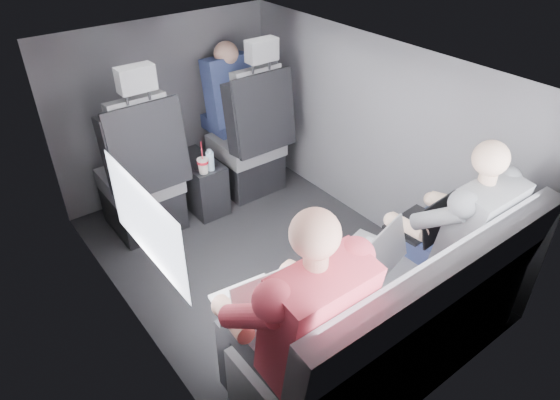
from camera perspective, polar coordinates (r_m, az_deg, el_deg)
floor at (r=3.37m, az=-1.36°, el=-7.25°), size 2.60×2.60×0.00m
ceiling at (r=2.69m, az=-1.75°, el=15.09°), size 2.60×2.60×0.00m
panel_left at (r=2.64m, az=-17.54°, el=-3.59°), size 0.02×2.60×1.35m
panel_right at (r=3.51m, az=10.52°, el=7.20°), size 0.02×2.60×1.35m
panel_front at (r=3.99m, az=-12.80°, el=10.23°), size 1.80×0.02×1.35m
panel_back at (r=2.27m, az=18.64°, el=-11.03°), size 1.80×0.02×1.35m
side_window at (r=2.28m, az=-15.15°, el=-2.58°), size 0.02×0.75×0.42m
seatbelt at (r=3.64m, az=-2.07°, el=10.89°), size 0.35×0.11×0.59m
front_seat_left at (r=3.58m, az=-15.36°, el=2.02°), size 0.52×0.58×1.26m
front_seat_right at (r=3.93m, az=-3.40°, el=6.26°), size 0.52×0.58×1.26m
center_console at (r=3.86m, az=-9.15°, el=1.91°), size 0.24×0.48×0.41m
rear_bench at (r=2.61m, az=12.93°, el=-14.07°), size 1.60×0.57×0.92m
soda_cup at (r=3.56m, az=-8.78°, el=3.95°), size 0.08×0.08×0.25m
water_bottle at (r=3.59m, az=-7.98°, el=4.48°), size 0.06×0.06×0.16m
laptop_white at (r=2.23m, az=-3.06°, el=-11.23°), size 0.32×0.30×0.22m
laptop_silver at (r=2.50m, az=10.42°, el=-5.96°), size 0.38×0.37×0.24m
laptop_black at (r=2.77m, az=16.18°, el=-2.50°), size 0.33×0.30×0.23m
passenger_rear_left at (r=2.12m, az=1.60°, el=-13.82°), size 0.52×0.64×1.26m
passenger_rear_right at (r=2.77m, az=19.00°, el=-3.55°), size 0.48×0.60×1.19m
passenger_front_right at (r=3.98m, az=-5.88°, el=11.90°), size 0.37×0.37×0.72m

